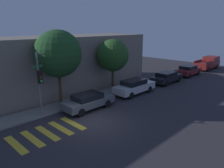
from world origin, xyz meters
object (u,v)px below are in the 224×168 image
at_px(traffic_light_pole, 44,73).
at_px(sedan_far_end, 167,77).
at_px(sedan_near_corner, 88,101).
at_px(sedan_middle, 134,86).
at_px(sedan_tail_of_row, 188,70).
at_px(tree_midblock, 113,55).
at_px(pickup_truck, 208,63).
at_px(tree_near_corner, 58,54).

height_order(traffic_light_pole, sedan_far_end, traffic_light_pole).
xyz_separation_m(sedan_near_corner, sedan_far_end, (11.88, 0.00, -0.00)).
xyz_separation_m(traffic_light_pole, sedan_far_end, (14.87, -1.27, -2.54)).
bearing_deg(traffic_light_pole, sedan_middle, -8.15).
relative_size(sedan_near_corner, sedan_far_end, 0.95).
bearing_deg(sedan_tail_of_row, traffic_light_pole, 176.44).
distance_m(traffic_light_pole, sedan_tail_of_row, 20.55).
height_order(traffic_light_pole, tree_midblock, tree_midblock).
bearing_deg(sedan_far_end, pickup_truck, 0.00).
distance_m(sedan_near_corner, sedan_tail_of_row, 17.37).
bearing_deg(traffic_light_pole, sedan_tail_of_row, -3.56).
distance_m(sedan_tail_of_row, pickup_truck, 6.57).
bearing_deg(sedan_tail_of_row, sedan_near_corner, -180.00).
bearing_deg(sedan_far_end, tree_midblock, 162.61).
relative_size(sedan_middle, tree_near_corner, 0.75).
bearing_deg(sedan_middle, sedan_far_end, -0.00).
relative_size(sedan_tail_of_row, tree_near_corner, 0.68).
relative_size(sedan_near_corner, pickup_truck, 0.80).
distance_m(sedan_near_corner, pickup_truck, 23.94).
height_order(sedan_near_corner, sedan_far_end, sedan_near_corner).
height_order(sedan_middle, pickup_truck, pickup_truck).
bearing_deg(tree_midblock, sedan_tail_of_row, -9.88).
relative_size(sedan_middle, sedan_tail_of_row, 1.10).
bearing_deg(pickup_truck, tree_midblock, 173.51).
height_order(tree_near_corner, tree_midblock, tree_near_corner).
xyz_separation_m(sedan_near_corner, tree_near_corner, (-1.18, 2.15, 3.69)).
height_order(sedan_near_corner, sedan_tail_of_row, sedan_tail_of_row).
relative_size(sedan_tail_of_row, pickup_truck, 0.78).
bearing_deg(tree_near_corner, tree_midblock, 0.00).
height_order(sedan_far_end, sedan_tail_of_row, sedan_tail_of_row).
bearing_deg(sedan_middle, tree_near_corner, 162.97).
height_order(traffic_light_pole, sedan_near_corner, traffic_light_pole).
height_order(traffic_light_pole, tree_near_corner, tree_near_corner).
distance_m(sedan_far_end, tree_midblock, 7.80).
bearing_deg(sedan_far_end, sedan_tail_of_row, 0.00).
relative_size(traffic_light_pole, tree_near_corner, 0.76).
bearing_deg(tree_midblock, pickup_truck, -6.49).
bearing_deg(traffic_light_pole, pickup_truck, -2.69).
relative_size(traffic_light_pole, tree_midblock, 0.90).
bearing_deg(sedan_near_corner, traffic_light_pole, 157.01).
height_order(sedan_tail_of_row, tree_midblock, tree_midblock).
bearing_deg(sedan_tail_of_row, pickup_truck, 0.00).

